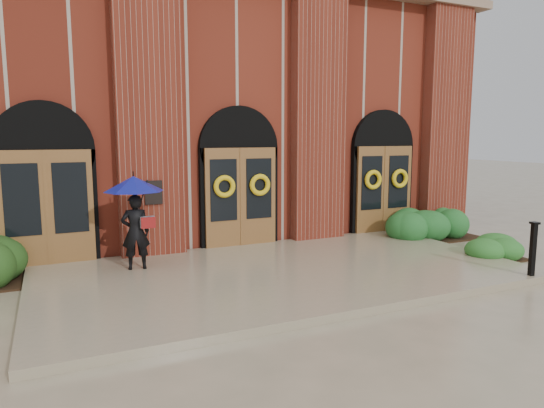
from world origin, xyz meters
TOP-DOWN VIEW (x-y plane):
  - ground at (0.00, 0.00)m, footprint 90.00×90.00m
  - landing at (0.00, 0.15)m, footprint 10.00×5.30m
  - church_building at (0.00, 8.78)m, footprint 16.20×12.53m
  - man_with_umbrella at (-2.84, 1.50)m, footprint 1.36×1.36m
  - metal_post at (4.30, -2.35)m, footprint 0.18×0.18m
  - hedge_wall_right at (5.20, 1.81)m, footprint 3.20×1.28m
  - hedge_front_right at (5.10, -0.46)m, footprint 1.44×1.23m

SIDE VIEW (x-z plane):
  - ground at x=0.00m, z-range 0.00..0.00m
  - landing at x=0.00m, z-range 0.00..0.15m
  - hedge_front_right at x=5.10m, z-range 0.00..0.51m
  - hedge_wall_right at x=5.20m, z-range 0.00..0.82m
  - metal_post at x=4.30m, z-range 0.18..1.28m
  - man_with_umbrella at x=-2.84m, z-range 0.54..2.51m
  - church_building at x=0.00m, z-range 0.00..7.00m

